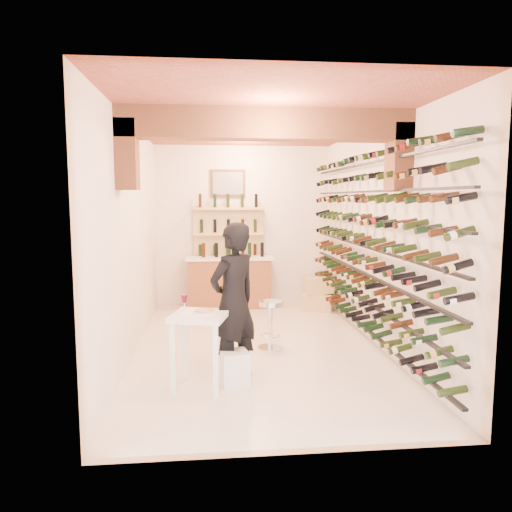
{
  "coord_description": "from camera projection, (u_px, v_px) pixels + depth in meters",
  "views": [
    {
      "loc": [
        -0.71,
        -6.81,
        2.15
      ],
      "look_at": [
        0.0,
        0.3,
        1.3
      ],
      "focal_mm": 33.94,
      "sensor_mm": 36.0,
      "label": 1
    }
  ],
  "objects": [
    {
      "name": "wine_rack",
      "position": [
        363.0,
        240.0,
        7.02
      ],
      "size": [
        0.32,
        5.7,
        2.56
      ],
      "color": "black",
      "rests_on": "ground"
    },
    {
      "name": "chrome_barstool",
      "position": [
        270.0,
        321.0,
        6.91
      ],
      "size": [
        0.36,
        0.36,
        0.7
      ],
      "rotation": [
        0.0,
        0.0,
        -0.3
      ],
      "color": "silver",
      "rests_on": "ground"
    },
    {
      "name": "crate_lower",
      "position": [
        318.0,
        302.0,
        9.34
      ],
      "size": [
        0.66,
        0.58,
        0.33
      ],
      "primitive_type": "cube",
      "rotation": [
        0.0,
        0.0,
        -0.43
      ],
      "color": "tan",
      "rests_on": "ground"
    },
    {
      "name": "white_stool",
      "position": [
        234.0,
        368.0,
        5.61
      ],
      "size": [
        0.37,
        0.37,
        0.39
      ],
      "primitive_type": "cube",
      "rotation": [
        0.0,
        0.0,
        0.18
      ],
      "color": "white",
      "rests_on": "ground"
    },
    {
      "name": "back_counter",
      "position": [
        229.0,
        281.0,
        9.58
      ],
      "size": [
        1.7,
        0.62,
        1.29
      ],
      "color": "#97562E",
      "rests_on": "ground"
    },
    {
      "name": "crate_upper",
      "position": [
        319.0,
        285.0,
        9.31
      ],
      "size": [
        0.55,
        0.39,
        0.31
      ],
      "primitive_type": "cube",
      "rotation": [
        0.0,
        0.0,
        -0.04
      ],
      "color": "tan",
      "rests_on": "crate_lower"
    },
    {
      "name": "ground",
      "position": [
        258.0,
        347.0,
        7.05
      ],
      "size": [
        6.0,
        6.0,
        0.0
      ],
      "primitive_type": "plane",
      "color": "silver",
      "rests_on": "ground"
    },
    {
      "name": "tasting_table",
      "position": [
        199.0,
        327.0,
        5.46
      ],
      "size": [
        0.73,
        0.73,
        1.05
      ],
      "rotation": [
        0.0,
        0.0,
        -0.25
      ],
      "color": "white",
      "rests_on": "ground"
    },
    {
      "name": "person",
      "position": [
        233.0,
        301.0,
        5.73
      ],
      "size": [
        0.81,
        0.79,
        1.88
      ],
      "primitive_type": "imported",
      "rotation": [
        0.0,
        0.0,
        3.84
      ],
      "color": "black",
      "rests_on": "ground"
    },
    {
      "name": "room_shell",
      "position": [
        260.0,
        191.0,
        6.53
      ],
      "size": [
        3.52,
        6.02,
        3.21
      ],
      "color": "white",
      "rests_on": "ground"
    },
    {
      "name": "back_shelving",
      "position": [
        228.0,
        247.0,
        9.74
      ],
      "size": [
        1.4,
        0.31,
        2.73
      ],
      "color": "#D9B67A",
      "rests_on": "ground"
    }
  ]
}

